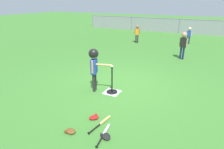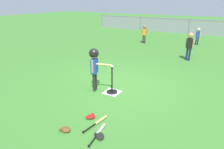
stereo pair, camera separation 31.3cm
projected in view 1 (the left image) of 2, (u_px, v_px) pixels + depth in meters
ground_plane at (119, 85)px, 6.08m from camera, size 60.00×60.00×0.00m
home_plate at (112, 92)px, 5.62m from camera, size 0.44×0.44×0.01m
batting_tee at (112, 88)px, 5.57m from camera, size 0.32×0.32×0.76m
baseball_on_tee at (112, 66)px, 5.33m from camera, size 0.07×0.07×0.07m
batter_child at (94, 61)px, 5.40m from camera, size 0.64×0.35×1.26m
fielder_near_left at (137, 31)px, 11.77m from camera, size 0.32×0.22×1.10m
fielder_deep_center at (189, 33)px, 11.56m from camera, size 0.29×0.20×0.99m
fielder_near_right at (183, 42)px, 8.48m from camera, size 0.35×0.24×1.21m
spare_bat_silver at (105, 132)px, 3.89m from camera, size 0.16×0.70×0.06m
spare_bat_wood at (103, 122)px, 4.20m from camera, size 0.15×0.73×0.06m
glove_by_plate at (106, 136)px, 3.75m from camera, size 0.27×0.27×0.07m
glove_near_bats at (70, 131)px, 3.90m from camera, size 0.24×0.19×0.07m
glove_tossed_aside at (94, 117)px, 4.36m from camera, size 0.27×0.27×0.07m
outfield_fence at (179, 25)px, 15.22m from camera, size 16.06×0.06×1.15m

